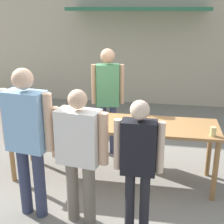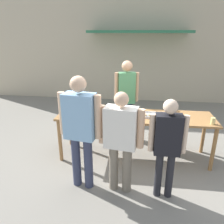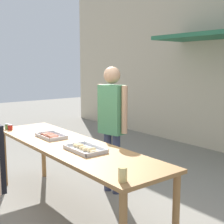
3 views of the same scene
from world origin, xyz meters
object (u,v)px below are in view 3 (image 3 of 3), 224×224
(food_tray_buns, at_px, (85,149))
(condiment_jar_ketchup, at_px, (10,127))
(condiment_jar_mustard, at_px, (7,126))
(person_server_behind_table, at_px, (112,117))
(food_tray_sausages, at_px, (51,136))
(beer_cup, at_px, (123,174))

(food_tray_buns, relative_size, condiment_jar_ketchup, 5.98)
(condiment_jar_mustard, xyz_separation_m, person_server_behind_table, (1.13, 1.10, 0.18))
(food_tray_sausages, xyz_separation_m, person_server_behind_table, (0.22, 0.84, 0.20))
(food_tray_sausages, bearing_deg, condiment_jar_mustard, -163.69)
(condiment_jar_mustard, bearing_deg, food_tray_sausages, 16.31)
(condiment_jar_ketchup, distance_m, beer_cup, 2.59)
(beer_cup, bearing_deg, food_tray_sausages, 171.68)
(food_tray_buns, relative_size, beer_cup, 3.97)
(person_server_behind_table, bearing_deg, condiment_jar_ketchup, -143.83)
(condiment_jar_ketchup, relative_size, person_server_behind_table, 0.04)
(food_tray_buns, bearing_deg, food_tray_sausages, 179.91)
(condiment_jar_ketchup, bearing_deg, condiment_jar_mustard, -174.45)
(food_tray_buns, relative_size, person_server_behind_table, 0.26)
(person_server_behind_table, bearing_deg, food_tray_sausages, -115.42)
(food_tray_buns, height_order, person_server_behind_table, person_server_behind_table)
(food_tray_buns, xyz_separation_m, beer_cup, (0.96, -0.26, 0.04))
(condiment_jar_ketchup, xyz_separation_m, person_server_behind_table, (1.03, 1.09, 0.18))
(food_tray_sausages, xyz_separation_m, condiment_jar_ketchup, (-0.81, -0.26, 0.02))
(condiment_jar_ketchup, height_order, person_server_behind_table, person_server_behind_table)
(food_tray_sausages, xyz_separation_m, beer_cup, (1.78, -0.26, 0.05))
(condiment_jar_mustard, bearing_deg, food_tray_buns, 8.68)
(food_tray_buns, height_order, beer_cup, beer_cup)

